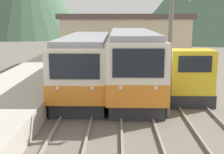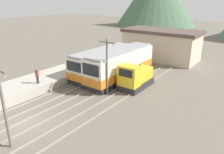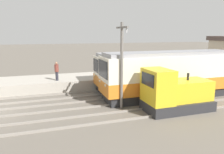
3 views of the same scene
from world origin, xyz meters
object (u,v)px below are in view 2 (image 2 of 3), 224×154
(catenary_mast_near, at_px, (3,104))
(catenary_mast_mid, at_px, (107,65))
(person_on_platform, at_px, (37,75))
(shunting_locomotive, at_px, (135,78))
(commuter_train_left, at_px, (103,63))
(commuter_train_center, at_px, (121,66))

(catenary_mast_near, xyz_separation_m, catenary_mast_mid, (0.00, 11.19, 0.00))
(catenary_mast_mid, relative_size, person_on_platform, 3.47)
(shunting_locomotive, bearing_deg, person_on_platform, -138.24)
(catenary_mast_near, distance_m, catenary_mast_mid, 11.19)
(commuter_train_left, distance_m, person_on_platform, 9.05)
(catenary_mast_mid, height_order, person_on_platform, catenary_mast_mid)
(catenary_mast_near, height_order, catenary_mast_mid, same)
(commuter_train_center, height_order, person_on_platform, commuter_train_center)
(commuter_train_center, relative_size, catenary_mast_mid, 1.95)
(shunting_locomotive, bearing_deg, catenary_mast_mid, -113.87)
(commuter_train_center, relative_size, shunting_locomotive, 2.47)
(catenary_mast_mid, bearing_deg, catenary_mast_near, -90.00)
(catenary_mast_mid, bearing_deg, shunting_locomotive, 66.13)
(commuter_train_left, relative_size, shunting_locomotive, 2.30)
(shunting_locomotive, bearing_deg, commuter_train_left, 166.40)
(commuter_train_left, distance_m, commuter_train_center, 2.81)
(commuter_train_left, bearing_deg, shunting_locomotive, -13.60)
(commuter_train_center, height_order, catenary_mast_near, catenary_mast_near)
(person_on_platform, bearing_deg, catenary_mast_near, -47.22)
(commuter_train_left, xyz_separation_m, catenary_mast_near, (4.31, -15.96, 1.67))
(catenary_mast_near, bearing_deg, shunting_locomotive, 84.15)
(commuter_train_left, xyz_separation_m, shunting_locomotive, (5.80, -1.40, -0.46))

